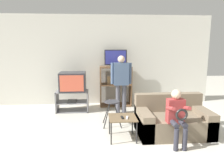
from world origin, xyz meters
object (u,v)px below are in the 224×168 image
remote_control_white (127,118)px  couch (172,121)px  tv_stand (72,101)px  person_seated_child (177,114)px  remote_control_black (122,117)px  television_main (73,82)px  media_shelf (116,86)px  person_standing_adult (121,79)px  folding_stool (112,106)px  television_flat (116,59)px  snack_table (123,119)px

remote_control_white → couch: size_ratio=0.10×
tv_stand → person_seated_child: bearing=-46.9°
remote_control_black → remote_control_white: size_ratio=1.00×
television_main → media_shelf: 1.27m
couch → person_standing_adult: size_ratio=0.94×
folding_stool → remote_control_black: bearing=-79.9°
television_flat → person_standing_adult: (0.07, -0.75, -0.47)m
snack_table → remote_control_white: remote_control_white is taller
tv_stand → snack_table: 2.16m
snack_table → remote_control_black: (-0.01, -0.05, 0.06)m
television_flat → folding_stool: (-0.23, -1.61, -0.92)m
television_flat → folding_stool: television_flat is taller
tv_stand → television_flat: (1.20, 0.46, 1.10)m
snack_table → couch: (1.03, 0.18, -0.12)m
remote_control_black → couch: 1.08m
tv_stand → folding_stool: bearing=-50.0°
folding_stool → snack_table: size_ratio=1.09×
television_main → remote_control_white: 2.28m
television_main → couch: television_main is taller
television_main → remote_control_white: size_ratio=4.69×
television_main → couch: size_ratio=0.48×
tv_stand → person_seated_child: person_seated_child is taller
television_flat → couch: bearing=-66.1°
television_flat → remote_control_white: 2.54m
television_main → television_flat: 1.38m
media_shelf → folding_stool: (-0.23, -1.60, -0.13)m
media_shelf → tv_stand: bearing=-159.7°
person_seated_child → couch: bearing=77.2°
television_main → snack_table: 2.20m
remote_control_black → remote_control_white: (0.09, -0.01, 0.00)m
tv_stand → couch: 2.71m
media_shelf → person_seated_child: media_shelf is taller
media_shelf → person_standing_adult: person_standing_adult is taller
television_main → person_seated_child: size_ratio=0.68×
tv_stand → remote_control_black: tv_stand is taller
couch → television_flat: bearing=113.9°
media_shelf → remote_control_white: (-0.01, -2.35, -0.15)m
remote_control_black → couch: couch is taller
person_seated_child → tv_stand: bearing=133.1°
folding_stool → television_main: bearing=128.9°
tv_stand → person_standing_adult: (1.27, -0.29, 0.63)m
person_standing_adult → couch: bearing=-57.7°
tv_stand → television_flat: size_ratio=1.34×
television_main → media_shelf: media_shelf is taller
couch → tv_stand: bearing=142.2°
television_flat → remote_control_black: size_ratio=4.39×
tv_stand → remote_control_black: 2.20m
television_main → media_shelf: size_ratio=0.59×
folding_stool → television_flat: bearing=81.8°
tv_stand → media_shelf: media_shelf is taller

